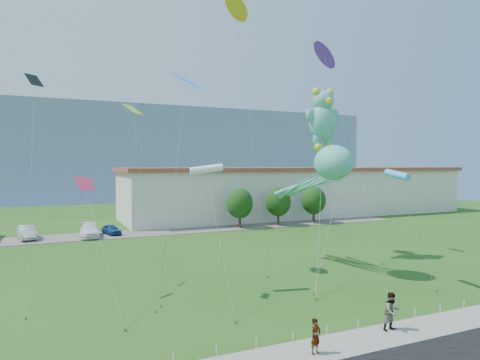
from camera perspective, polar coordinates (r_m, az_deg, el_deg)
name	(u,v)px	position (r m, az deg, el deg)	size (l,w,h in m)	color
ground	(328,323)	(25.02, 11.63, -18.17)	(160.00, 160.00, 0.00)	#254F16
sidewalk	(362,341)	(22.98, 15.91, -19.95)	(80.00, 2.50, 0.10)	gray
parking_strip	(166,231)	(56.40, -9.83, -6.78)	(70.00, 6.00, 0.06)	#59544C
hill_ridge	(97,153)	(139.74, -18.57, 3.49)	(160.00, 50.00, 25.00)	gray
warehouse	(300,191)	(74.66, 8.05, -1.46)	(61.00, 15.00, 8.20)	beige
rope_fence	(343,327)	(23.95, 13.56, -18.48)	(26.05, 0.05, 0.50)	white
tree_near	(240,203)	(58.34, -0.03, -3.14)	(3.60, 3.60, 5.47)	#3F2B19
tree_mid	(278,202)	(61.03, 5.12, -2.92)	(3.60, 3.60, 5.47)	#3F2B19
tree_far	(314,200)	(64.18, 9.80, -2.70)	(3.60, 3.60, 5.47)	#3F2B19
pedestrian_left	(316,336)	(20.79, 10.05, -19.80)	(0.58, 0.38, 1.60)	gray
pedestrian_right	(392,311)	(24.30, 19.61, -16.18)	(0.95, 0.74, 1.95)	gray
parked_car_silver	(27,232)	(55.40, -26.52, -6.27)	(1.65, 4.74, 1.56)	#B3B4BA
parked_car_white	(90,230)	(54.27, -19.42, -6.35)	(2.17, 5.33, 1.55)	white
parked_car_blue	(111,229)	(55.35, -16.77, -6.33)	(1.44, 3.59, 1.22)	navy
octopus_kite	(323,172)	(34.64, 11.05, 0.99)	(5.48, 10.39, 10.15)	#45ACA1
teddy_bear_kite	(323,118)	(40.30, 11.00, 8.14)	(9.49, 11.40, 15.65)	#45ACA1
small_kite_white	(207,170)	(28.92, -4.48, 1.31)	(0.91, 7.48, 8.77)	white
small_kite_orange	(237,14)	(43.22, -0.35, 21.21)	(2.29, 9.72, 24.25)	yellow
small_kite_black	(33,106)	(32.75, -25.86, 8.90)	(1.29, 7.85, 15.00)	black
small_kite_purple	(326,60)	(44.26, 11.38, 15.44)	(2.34, 7.50, 20.12)	purple
small_kite_yellow	(135,131)	(27.97, -13.79, 6.37)	(1.30, 4.03, 12.59)	#B3CF30
small_kite_pink	(88,196)	(28.75, -19.58, -2.00)	(2.06, 7.65, 7.86)	#FD3861
small_kite_cyan	(397,175)	(32.32, 20.25, 0.57)	(1.59, 3.56, 8.37)	#36B6F7
small_kite_blue	(186,84)	(34.68, -7.27, 12.56)	(4.91, 8.19, 16.01)	#2986EA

